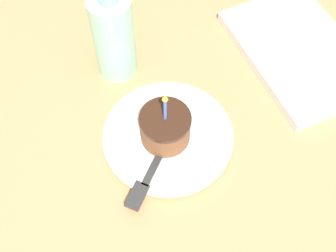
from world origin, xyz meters
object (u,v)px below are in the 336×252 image
Objects in this scene: fork at (153,165)px; cake_slice at (168,126)px; plate at (168,137)px; marble_board at (299,51)px; bottle at (113,33)px.

cake_slice is at bearing -48.00° from fork.
plate is 1.44× the size of fork.
marble_board is at bearing -77.70° from plate.
plate is at bearing -47.81° from fork.
cake_slice is 0.78× the size of fork.
fork reaches higher than plate.
fork is at bearing 173.43° from bottle.
cake_slice reaches higher than marble_board.
marble_board is (-0.11, -0.32, -0.08)m from bottle.
cake_slice is at bearing -173.74° from bottle.
plate is 0.76× the size of marble_board.
plate is at bearing -35.73° from cake_slice.
bottle is (0.18, 0.02, 0.08)m from plate.
plate is 0.31m from marble_board.
cake_slice is (-0.00, 0.00, 0.04)m from plate.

